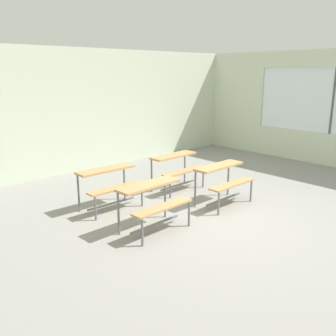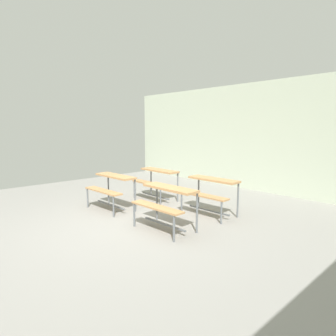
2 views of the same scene
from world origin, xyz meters
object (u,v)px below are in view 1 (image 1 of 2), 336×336
(desk_bench_r1c0, at_px, (110,179))
(desk_bench_r1c1, at_px, (177,164))
(desk_bench_r0c0, at_px, (153,196))
(desk_bench_r0c1, at_px, (223,175))

(desk_bench_r1c0, bearing_deg, desk_bench_r1c1, -0.32)
(desk_bench_r0c0, bearing_deg, desk_bench_r1c1, 33.68)
(desk_bench_r0c0, xyz_separation_m, desk_bench_r1c0, (0.02, 1.25, 0.00))
(desk_bench_r0c1, distance_m, desk_bench_r1c1, 1.23)
(desk_bench_r1c1, bearing_deg, desk_bench_r1c0, 178.15)
(desk_bench_r1c0, bearing_deg, desk_bench_r0c0, -91.08)
(desk_bench_r0c0, distance_m, desk_bench_r1c1, 2.11)
(desk_bench_r1c1, bearing_deg, desk_bench_r0c1, -90.89)
(desk_bench_r0c1, bearing_deg, desk_bench_r0c0, 178.98)
(desk_bench_r0c0, distance_m, desk_bench_r1c0, 1.25)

